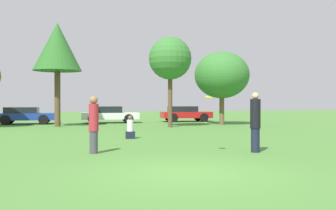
% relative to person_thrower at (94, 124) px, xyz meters
% --- Properties ---
extents(ground_plane, '(120.00, 120.00, 0.00)m').
position_rel_person_thrower_xyz_m(ground_plane, '(1.84, -3.92, -0.96)').
color(ground_plane, '#477A33').
extents(person_thrower, '(0.31, 0.31, 1.83)m').
position_rel_person_thrower_xyz_m(person_thrower, '(0.00, 0.00, 0.00)').
color(person_thrower, '#3F3F47').
rests_on(person_thrower, ground).
extents(person_catcher, '(0.34, 0.34, 1.95)m').
position_rel_person_thrower_xyz_m(person_catcher, '(5.12, -1.02, 0.04)').
color(person_catcher, '#191E33').
rests_on(person_catcher, ground).
extents(frisbee, '(0.29, 0.29, 0.10)m').
position_rel_person_thrower_xyz_m(frisbee, '(3.59, -0.83, 0.83)').
color(frisbee, yellow).
extents(bystander_sitting, '(0.39, 0.32, 1.04)m').
position_rel_person_thrower_xyz_m(bystander_sitting, '(1.91, 4.68, -0.52)').
color(bystander_sitting, '#191E33').
rests_on(bystander_sitting, ground).
extents(tree_1, '(3.22, 3.22, 6.96)m').
position_rel_person_thrower_xyz_m(tree_1, '(-1.48, 14.42, 4.34)').
color(tree_1, brown).
rests_on(tree_1, ground).
extents(tree_2, '(2.80, 2.80, 5.91)m').
position_rel_person_thrower_xyz_m(tree_2, '(5.68, 11.90, 3.52)').
color(tree_2, brown).
rests_on(tree_2, ground).
extents(tree_3, '(3.97, 3.97, 5.30)m').
position_rel_person_thrower_xyz_m(tree_3, '(10.03, 13.61, 2.64)').
color(tree_3, brown).
rests_on(tree_3, ground).
extents(parked_car_blue, '(4.31, 2.22, 1.26)m').
position_rel_person_thrower_xyz_m(parked_car_blue, '(-3.89, 18.01, -0.27)').
color(parked_car_blue, '#1E389E').
rests_on(parked_car_blue, ground).
extents(parked_car_white, '(4.49, 2.02, 1.31)m').
position_rel_person_thrower_xyz_m(parked_car_white, '(2.31, 17.95, -0.26)').
color(parked_car_white, silver).
rests_on(parked_car_white, ground).
extents(parked_car_red, '(4.24, 2.10, 1.29)m').
position_rel_person_thrower_xyz_m(parked_car_red, '(8.78, 18.59, -0.26)').
color(parked_car_red, red).
rests_on(parked_car_red, ground).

